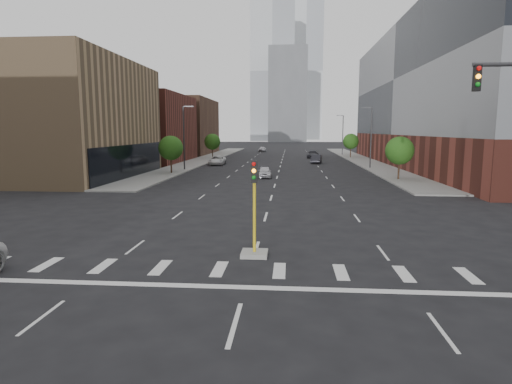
# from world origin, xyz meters

# --- Properties ---
(ground) EXTENTS (400.00, 400.00, 0.00)m
(ground) POSITION_xyz_m (0.00, 0.00, 0.00)
(ground) COLOR black
(ground) RESTS_ON ground
(sidewalk_left_far) EXTENTS (5.00, 92.00, 0.15)m
(sidewalk_left_far) POSITION_xyz_m (-15.00, 74.00, 0.07)
(sidewalk_left_far) COLOR gray
(sidewalk_left_far) RESTS_ON ground
(sidewalk_right_far) EXTENTS (5.00, 92.00, 0.15)m
(sidewalk_right_far) POSITION_xyz_m (15.00, 74.00, 0.07)
(sidewalk_right_far) COLOR gray
(sidewalk_right_far) RESTS_ON ground
(building_left_mid) EXTENTS (20.00, 24.00, 14.00)m
(building_left_mid) POSITION_xyz_m (-27.50, 40.00, 7.00)
(building_left_mid) COLOR #9D7D59
(building_left_mid) RESTS_ON ground
(building_left_far_a) EXTENTS (20.00, 22.00, 12.00)m
(building_left_far_a) POSITION_xyz_m (-27.50, 66.00, 6.00)
(building_left_far_a) COLOR brown
(building_left_far_a) RESTS_ON ground
(building_left_far_b) EXTENTS (20.00, 24.00, 13.00)m
(building_left_far_b) POSITION_xyz_m (-27.50, 92.00, 6.50)
(building_left_far_b) COLOR brown
(building_left_far_b) RESTS_ON ground
(building_right_main) EXTENTS (24.00, 70.00, 22.00)m
(building_right_main) POSITION_xyz_m (29.50, 60.00, 11.00)
(building_right_main) COLOR brown
(building_right_main) RESTS_ON ground
(tower_left) EXTENTS (22.00, 22.00, 70.00)m
(tower_left) POSITION_xyz_m (-8.00, 220.00, 35.00)
(tower_left) COLOR #B2B7BC
(tower_left) RESTS_ON ground
(tower_right) EXTENTS (20.00, 20.00, 80.00)m
(tower_right) POSITION_xyz_m (10.00, 260.00, 40.00)
(tower_right) COLOR #B2B7BC
(tower_right) RESTS_ON ground
(tower_mid) EXTENTS (18.00, 18.00, 44.00)m
(tower_mid) POSITION_xyz_m (0.00, 200.00, 22.00)
(tower_mid) COLOR slate
(tower_mid) RESTS_ON ground
(median_traffic_signal) EXTENTS (1.20, 1.20, 4.40)m
(median_traffic_signal) POSITION_xyz_m (0.00, 8.97, 0.97)
(median_traffic_signal) COLOR #999993
(median_traffic_signal) RESTS_ON ground
(streetlight_right_a) EXTENTS (1.60, 0.22, 9.07)m
(streetlight_right_a) POSITION_xyz_m (13.41, 55.00, 5.01)
(streetlight_right_a) COLOR #2D2D30
(streetlight_right_a) RESTS_ON ground
(streetlight_right_b) EXTENTS (1.60, 0.22, 9.07)m
(streetlight_right_b) POSITION_xyz_m (13.41, 90.00, 5.01)
(streetlight_right_b) COLOR #2D2D30
(streetlight_right_b) RESTS_ON ground
(streetlight_left) EXTENTS (1.60, 0.22, 9.07)m
(streetlight_left) POSITION_xyz_m (-13.41, 50.00, 5.01)
(streetlight_left) COLOR #2D2D30
(streetlight_left) RESTS_ON ground
(tree_left_near) EXTENTS (3.20, 3.20, 4.85)m
(tree_left_near) POSITION_xyz_m (-14.00, 45.00, 3.39)
(tree_left_near) COLOR #382619
(tree_left_near) RESTS_ON ground
(tree_left_far) EXTENTS (3.20, 3.20, 4.85)m
(tree_left_far) POSITION_xyz_m (-14.00, 75.00, 3.39)
(tree_left_far) COLOR #382619
(tree_left_far) RESTS_ON ground
(tree_right_near) EXTENTS (3.20, 3.20, 4.85)m
(tree_right_near) POSITION_xyz_m (14.00, 40.00, 3.39)
(tree_right_near) COLOR #382619
(tree_right_near) RESTS_ON ground
(tree_right_far) EXTENTS (3.20, 3.20, 4.85)m
(tree_right_far) POSITION_xyz_m (14.00, 80.00, 3.39)
(tree_right_far) COLOR #382619
(tree_right_far) RESTS_ON ground
(car_near_left) EXTENTS (1.91, 4.08, 1.35)m
(car_near_left) POSITION_xyz_m (-1.50, 41.68, 0.67)
(car_near_left) COLOR #B9B9BE
(car_near_left) RESTS_ON ground
(car_mid_right) EXTENTS (2.27, 4.80, 1.52)m
(car_mid_right) POSITION_xyz_m (6.09, 64.80, 0.76)
(car_mid_right) COLOR #222228
(car_mid_right) RESTS_ON ground
(car_far_left) EXTENTS (2.55, 5.38, 1.48)m
(car_far_left) POSITION_xyz_m (-10.50, 60.01, 0.74)
(car_far_left) COLOR silver
(car_far_left) RESTS_ON ground
(car_deep_right) EXTENTS (2.79, 5.50, 1.53)m
(car_deep_right) POSITION_xyz_m (6.20, 79.36, 0.77)
(car_deep_right) COLOR black
(car_deep_right) RESTS_ON ground
(car_distant) EXTENTS (2.09, 4.24, 1.39)m
(car_distant) POSITION_xyz_m (-5.84, 103.30, 0.70)
(car_distant) COLOR silver
(car_distant) RESTS_ON ground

